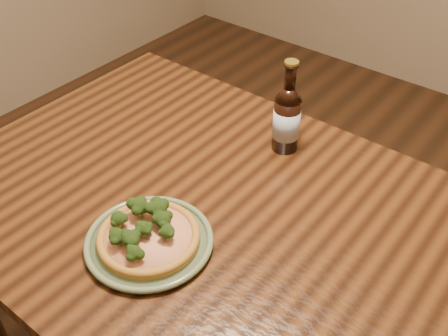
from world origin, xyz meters
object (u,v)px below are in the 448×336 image
Objects in this scene: table at (266,265)px; pizza at (147,235)px; plate at (149,241)px; beer_bottle at (287,118)px.

pizza reaches higher than table.
pizza is at bearing -179.36° from plate.
beer_bottle reaches higher than plate.
table is 0.28m from pizza.
table is 5.94× the size of plate.
table is 7.47× the size of pizza.
plate is 0.47m from beer_bottle.
beer_bottle is at bearing 117.14° from table.
plate is 1.08× the size of beer_bottle.
table is 0.37m from beer_bottle.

